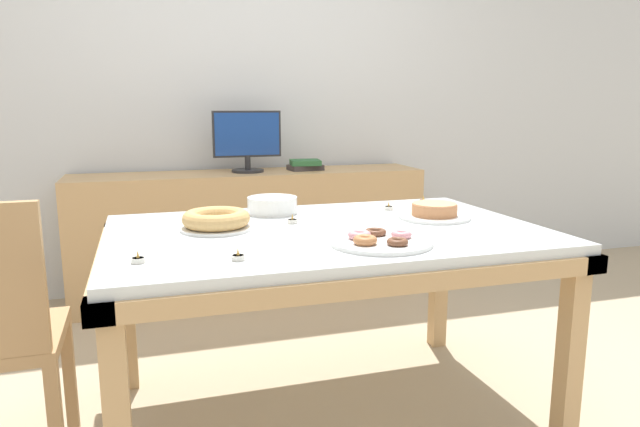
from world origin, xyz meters
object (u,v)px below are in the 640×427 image
computer_monitor (247,142)px  cake_golden_bundt (216,220)px  plate_stack (272,205)px  tealight_centre (292,221)px  tealight_near_cakes (238,257)px  tealight_left_edge (138,260)px  tealight_right_edge (423,201)px  cake_chocolate_round (434,212)px  tealight_near_front (389,208)px  book_stack (305,165)px  pastry_platter (380,240)px

computer_monitor → cake_golden_bundt: size_ratio=1.59×
computer_monitor → plate_stack: size_ratio=2.02×
tealight_centre → tealight_near_cakes: size_ratio=1.00×
tealight_left_edge → tealight_right_edge: size_ratio=1.00×
cake_chocolate_round → tealight_right_edge: bearing=69.4°
cake_chocolate_round → tealight_near_cakes: cake_chocolate_round is taller
tealight_left_edge → tealight_right_edge: 1.45m
tealight_near_front → tealight_near_cakes: same height
tealight_near_cakes → plate_stack: bearing=69.6°
cake_golden_bundt → tealight_centre: cake_golden_bundt is taller
book_stack → tealight_near_cakes: book_stack is taller
book_stack → cake_golden_bundt: 1.63m
plate_stack → tealight_near_front: plate_stack is taller
cake_golden_bundt → tealight_near_cakes: size_ratio=6.65×
book_stack → pastry_platter: bearing=-98.2°
tealight_left_edge → tealight_right_edge: (1.28, 0.69, 0.00)m
cake_golden_bundt → book_stack: bearing=62.6°
pastry_platter → tealight_near_front: (0.29, 0.57, -0.00)m
plate_stack → tealight_left_edge: 0.84m
computer_monitor → cake_chocolate_round: bearing=-71.6°
cake_chocolate_round → pastry_platter: bearing=-138.5°
book_stack → tealight_centre: book_stack is taller
book_stack → tealight_near_front: (0.02, -1.26, -0.06)m
tealight_centre → tealight_near_front: 0.50m
tealight_near_front → tealight_centre: bearing=-161.7°
tealight_centre → book_stack: bearing=72.2°
pastry_platter → book_stack: bearing=81.8°
pastry_platter → tealight_near_cakes: (-0.48, -0.06, -0.00)m
computer_monitor → tealight_left_edge: (-0.65, -1.83, -0.22)m
computer_monitor → book_stack: 0.40m
pastry_platter → tealight_right_edge: bearing=53.0°
cake_golden_bundt → tealight_centre: (0.30, 0.03, -0.03)m
cake_chocolate_round → computer_monitor: bearing=108.4°
plate_stack → tealight_left_edge: bearing=-130.1°
plate_stack → tealight_near_cakes: 0.75m
tealight_near_front → tealight_near_cakes: 0.99m
cake_golden_bundt → tealight_centre: size_ratio=6.65×
book_stack → pastry_platter: book_stack is taller
plate_stack → tealight_near_front: size_ratio=5.25×
cake_golden_bundt → pastry_platter: bearing=-38.2°
book_stack → cake_chocolate_round: book_stack is taller
tealight_left_edge → tealight_near_front: (1.05, 0.57, 0.00)m
tealight_centre → tealight_right_edge: size_ratio=1.00×
cake_golden_bundt → tealight_centre: bearing=5.4°
book_stack → tealight_right_edge: book_stack is taller
cake_chocolate_round → tealight_left_edge: (-1.15, -0.34, -0.02)m
book_stack → plate_stack: size_ratio=1.06×
cake_golden_bundt → tealight_near_front: (0.77, 0.19, -0.03)m
cake_golden_bundt → tealight_centre: 0.30m
cake_chocolate_round → cake_golden_bundt: cake_golden_bundt is taller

